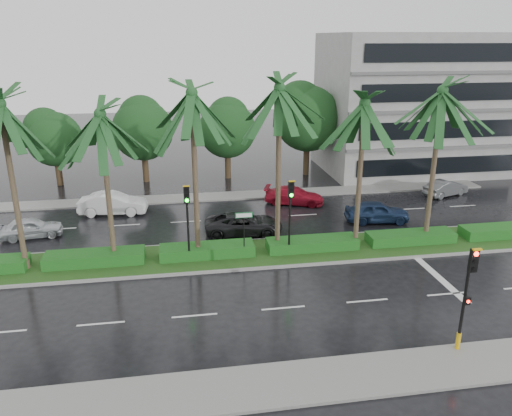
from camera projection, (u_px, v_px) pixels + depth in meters
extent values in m
plane|color=black|center=(264.00, 262.00, 27.25)|extent=(120.00, 120.00, 0.00)
cube|color=gray|center=(315.00, 381.00, 17.71)|extent=(40.00, 2.40, 0.12)
cube|color=gray|center=(236.00, 196.00, 38.43)|extent=(40.00, 2.00, 0.12)
cube|color=gray|center=(261.00, 253.00, 28.16)|extent=(36.00, 4.00, 0.14)
cube|color=#284617|center=(261.00, 252.00, 28.14)|extent=(35.60, 3.70, 0.02)
cube|color=#164F19|center=(95.00, 258.00, 26.65)|extent=(5.20, 1.40, 0.60)
cube|color=#164F19|center=(207.00, 250.00, 27.57)|extent=(5.20, 1.40, 0.60)
cube|color=#164F19|center=(312.00, 244.00, 28.50)|extent=(5.20, 1.40, 0.60)
cube|color=#164F19|center=(410.00, 237.00, 29.43)|extent=(5.20, 1.40, 0.60)
cube|color=#164F19|center=(503.00, 231.00, 30.36)|extent=(5.20, 1.40, 0.60)
cube|color=silver|center=(1.00, 332.00, 20.73)|extent=(2.00, 0.12, 0.01)
cube|color=silver|center=(60.00, 229.00, 31.93)|extent=(2.00, 0.12, 0.01)
cube|color=silver|center=(101.00, 324.00, 21.35)|extent=(2.00, 0.12, 0.01)
cube|color=silver|center=(124.00, 225.00, 32.54)|extent=(2.00, 0.12, 0.01)
cube|color=silver|center=(195.00, 316.00, 21.96)|extent=(2.00, 0.12, 0.01)
cube|color=silver|center=(186.00, 222.00, 33.16)|extent=(2.00, 0.12, 0.01)
cube|color=silver|center=(283.00, 308.00, 22.58)|extent=(2.00, 0.12, 0.01)
cube|color=silver|center=(245.00, 218.00, 33.78)|extent=(2.00, 0.12, 0.01)
cube|color=silver|center=(367.00, 301.00, 23.20)|extent=(2.00, 0.12, 0.01)
cube|color=silver|center=(303.00, 215.00, 34.40)|extent=(2.00, 0.12, 0.01)
cube|color=silver|center=(447.00, 294.00, 23.82)|extent=(2.00, 0.12, 0.01)
cube|color=silver|center=(358.00, 212.00, 35.02)|extent=(2.00, 0.12, 0.01)
cube|color=silver|center=(411.00, 209.00, 35.64)|extent=(2.00, 0.12, 0.01)
cube|color=silver|center=(463.00, 206.00, 36.26)|extent=(2.00, 0.12, 0.01)
cube|color=silver|center=(436.00, 275.00, 25.76)|extent=(0.40, 6.00, 0.01)
cylinder|color=#403225|center=(14.00, 190.00, 24.82)|extent=(0.28, 0.28, 8.52)
cylinder|color=#403225|center=(26.00, 264.00, 26.13)|extent=(0.40, 0.40, 0.44)
cylinder|color=#403225|center=(108.00, 191.00, 25.71)|extent=(0.28, 0.28, 7.92)
cylinder|color=#403225|center=(114.00, 257.00, 26.92)|extent=(0.40, 0.40, 0.44)
cylinder|color=#403225|center=(195.00, 179.00, 26.06)|extent=(0.28, 0.28, 8.88)
cylinder|color=#403225|center=(198.00, 253.00, 27.43)|extent=(0.40, 0.40, 0.44)
cylinder|color=#403225|center=(278.00, 173.00, 27.01)|extent=(0.28, 0.28, 9.04)
cylinder|color=#403225|center=(277.00, 246.00, 28.41)|extent=(0.40, 0.40, 0.44)
cylinder|color=#403225|center=(360.00, 178.00, 27.47)|extent=(0.28, 0.28, 8.22)
cylinder|color=#403225|center=(355.00, 243.00, 28.73)|extent=(0.40, 0.40, 0.44)
cylinder|color=#403225|center=(433.00, 169.00, 28.36)|extent=(0.28, 0.28, 8.75)
cylinder|color=#403225|center=(425.00, 237.00, 29.70)|extent=(0.40, 0.40, 0.44)
cylinder|color=black|center=(463.00, 310.00, 18.91)|extent=(0.12, 0.12, 3.40)
cube|color=black|center=(474.00, 260.00, 18.04)|extent=(0.30, 0.18, 0.90)
cube|color=gold|center=(477.00, 250.00, 17.78)|extent=(0.34, 0.12, 0.06)
cylinder|color=#FF0C05|center=(476.00, 254.00, 17.85)|extent=(0.18, 0.04, 0.18)
cylinder|color=black|center=(475.00, 262.00, 17.95)|extent=(0.18, 0.04, 0.18)
cylinder|color=black|center=(474.00, 269.00, 18.05)|extent=(0.18, 0.04, 0.18)
cylinder|color=gold|center=(458.00, 341.00, 19.35)|extent=(0.18, 0.18, 0.70)
cube|color=black|center=(467.00, 300.00, 18.60)|extent=(0.22, 0.16, 0.32)
cylinder|color=#FF0C05|center=(468.00, 302.00, 18.51)|extent=(0.12, 0.03, 0.12)
cylinder|color=black|center=(188.00, 232.00, 26.41)|extent=(0.12, 0.12, 3.40)
cube|color=black|center=(187.00, 194.00, 25.54)|extent=(0.30, 0.18, 0.90)
cube|color=gold|center=(186.00, 186.00, 25.27)|extent=(0.34, 0.12, 0.06)
cylinder|color=black|center=(186.00, 189.00, 25.35)|extent=(0.18, 0.04, 0.18)
cylinder|color=black|center=(187.00, 195.00, 25.45)|extent=(0.18, 0.04, 0.18)
cylinder|color=#0CE519|center=(187.00, 200.00, 25.54)|extent=(0.18, 0.04, 0.18)
cylinder|color=black|center=(289.00, 226.00, 27.26)|extent=(0.12, 0.12, 3.40)
cube|color=black|center=(291.00, 189.00, 26.39)|extent=(0.30, 0.18, 0.90)
cube|color=gold|center=(292.00, 181.00, 26.12)|extent=(0.34, 0.12, 0.06)
cylinder|color=black|center=(292.00, 184.00, 26.20)|extent=(0.18, 0.04, 0.18)
cylinder|color=black|center=(292.00, 190.00, 26.30)|extent=(0.18, 0.04, 0.18)
cylinder|color=#0CE519|center=(291.00, 195.00, 26.40)|extent=(0.18, 0.04, 0.18)
cylinder|color=black|center=(244.00, 235.00, 27.09)|extent=(0.06, 0.06, 2.60)
cube|color=#0C5926|center=(244.00, 215.00, 26.69)|extent=(0.95, 0.04, 0.30)
cube|color=white|center=(244.00, 215.00, 26.67)|extent=(0.85, 0.01, 0.22)
cylinder|color=#382819|center=(59.00, 173.00, 41.07)|extent=(0.52, 0.52, 2.14)
sphere|color=#163915|center=(55.00, 139.00, 40.17)|extent=(4.40, 4.40, 4.40)
sphere|color=#163915|center=(54.00, 128.00, 40.17)|extent=(3.30, 3.30, 3.30)
cylinder|color=#382819|center=(145.00, 167.00, 42.11)|extent=(0.52, 0.52, 2.42)
sphere|color=#163915|center=(143.00, 130.00, 41.08)|extent=(4.99, 4.99, 4.99)
sphere|color=#163915|center=(142.00, 118.00, 41.05)|extent=(3.74, 3.74, 3.74)
cylinder|color=#382819|center=(228.00, 165.00, 43.20)|extent=(0.52, 0.52, 2.34)
sphere|color=#163915|center=(227.00, 130.00, 42.22)|extent=(4.81, 4.81, 4.81)
sphere|color=#163915|center=(227.00, 118.00, 42.19)|extent=(3.61, 3.61, 3.61)
cylinder|color=#382819|center=(306.00, 159.00, 44.22)|extent=(0.52, 0.52, 2.76)
sphere|color=#163915|center=(308.00, 119.00, 43.06)|extent=(5.67, 5.67, 5.67)
sphere|color=#163915|center=(307.00, 105.00, 42.98)|extent=(4.26, 4.26, 4.26)
cylinder|color=#382819|center=(381.00, 159.00, 45.38)|extent=(0.52, 0.52, 2.26)
sphere|color=#163915|center=(383.00, 127.00, 44.43)|extent=(4.66, 4.66, 4.66)
sphere|color=#163915|center=(383.00, 116.00, 44.41)|extent=(3.49, 3.49, 3.49)
cube|color=gray|center=(415.00, 103.00, 44.73)|extent=(16.00, 10.00, 12.00)
imported|color=silver|center=(31.00, 228.00, 30.38)|extent=(2.02, 3.84, 1.25)
imported|color=silver|center=(113.00, 204.00, 34.41)|extent=(2.00, 4.71, 1.51)
imported|color=black|center=(244.00, 224.00, 30.87)|extent=(2.58, 4.96, 1.34)
imported|color=maroon|center=(294.00, 196.00, 36.57)|extent=(3.13, 4.66, 1.25)
imported|color=navy|center=(377.00, 212.00, 32.93)|extent=(2.18, 4.34, 1.42)
imported|color=#4F5254|center=(446.00, 188.00, 38.44)|extent=(2.51, 3.95, 1.23)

